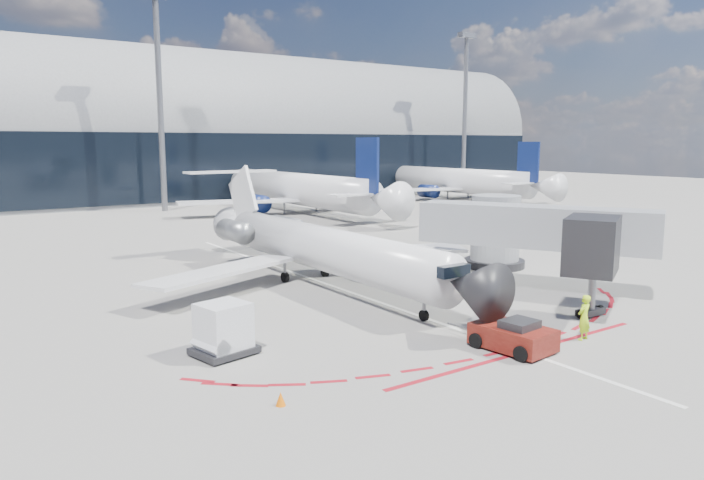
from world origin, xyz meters
TOP-DOWN VIEW (x-y plane):
  - ground at (0.00, 0.00)m, footprint 260.00×260.00m
  - apron_centerline at (0.00, 2.00)m, footprint 0.25×40.00m
  - apron_stop_bar at (0.00, -11.50)m, footprint 14.00×0.25m
  - terminal_building at (0.00, 64.97)m, footprint 150.00×24.15m
  - jet_bridge at (9.79, -3.01)m, footprint 10.03×15.20m
  - light_mast_centre at (5.00, 48.00)m, footprint 0.70×0.70m
  - light_mast_east at (55.00, 48.00)m, footprint 0.70×0.70m
  - regional_jet at (-0.37, 3.81)m, footprint 21.62×26.67m
  - pushback_tug at (-0.13, -11.05)m, footprint 2.40×5.03m
  - ramp_worker at (3.31, -11.86)m, footprint 0.76×0.54m
  - uld_container at (-9.97, -5.06)m, footprint 2.56×2.30m
  - safety_cone_left at (-10.42, -10.57)m, footprint 0.33×0.33m
  - safety_cone_right at (2.25, -7.80)m, footprint 0.37×0.37m
  - bg_airliner_1 at (17.71, 38.02)m, footprint 33.75×35.74m
  - bg_airliner_2 at (46.36, 41.12)m, footprint 32.22×34.11m

SIDE VIEW (x-z plane):
  - ground at x=0.00m, z-range 0.00..0.00m
  - apron_centerline at x=0.00m, z-range 0.00..0.01m
  - apron_stop_bar at x=0.00m, z-range 0.00..0.01m
  - safety_cone_left at x=-10.42m, z-range 0.00..0.45m
  - safety_cone_right at x=2.25m, z-range 0.00..0.51m
  - pushback_tug at x=-0.13m, z-range -0.07..1.21m
  - ramp_worker at x=3.31m, z-range 0.00..1.94m
  - uld_container at x=-9.97m, z-range -0.01..2.07m
  - regional_jet at x=-0.37m, z-range -1.11..5.57m
  - jet_bridge at x=9.79m, z-range 0.56..5.46m
  - bg_airliner_2 at x=46.36m, z-range 0.00..10.42m
  - bg_airliner_1 at x=17.71m, z-range 0.00..10.92m
  - terminal_building at x=0.00m, z-range -3.48..20.52m
  - light_mast_centre at x=5.00m, z-range 0.00..25.00m
  - light_mast_east at x=55.00m, z-range 0.00..25.00m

